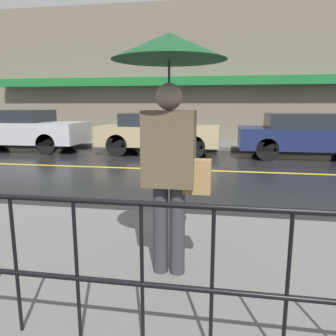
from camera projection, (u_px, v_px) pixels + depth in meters
ground_plane at (162, 169)px, 8.51m from camera, size 80.00×80.00×0.00m
sidewalk_near at (71, 258)px, 3.45m from camera, size 28.00×2.87×0.12m
sidewalk_far at (184, 145)px, 13.18m from camera, size 28.00×2.11×0.12m
lane_marking at (162, 169)px, 8.51m from camera, size 25.20×0.12×0.01m
building_storefront at (188, 75)px, 13.78m from camera, size 28.00×0.85×5.81m
pedestrian at (170, 96)px, 2.73m from camera, size 0.95×0.95×2.10m
car_silver at (19, 129)px, 11.89m from camera, size 4.66×1.75×1.47m
car_tan at (158, 132)px, 11.05m from camera, size 4.03×1.70×1.37m
car_navy at (306, 135)px, 10.27m from camera, size 4.23×1.83×1.39m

